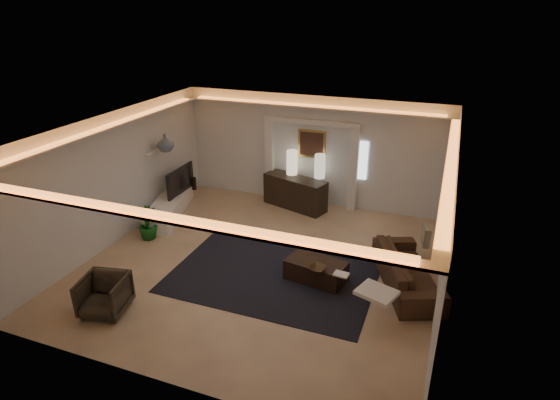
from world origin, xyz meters
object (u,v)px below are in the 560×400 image
(console, at_px, (295,193))
(armchair, at_px, (104,295))
(sofa, at_px, (407,270))
(coffee_table, at_px, (316,271))

(console, relative_size, armchair, 2.25)
(console, height_order, sofa, console)
(armchair, bearing_deg, sofa, 17.76)
(console, distance_m, armchair, 5.71)
(console, relative_size, sofa, 0.77)
(coffee_table, bearing_deg, console, 125.37)
(coffee_table, bearing_deg, armchair, -134.48)
(sofa, distance_m, coffee_table, 1.75)
(coffee_table, bearing_deg, sofa, 24.58)
(sofa, height_order, armchair, armchair)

